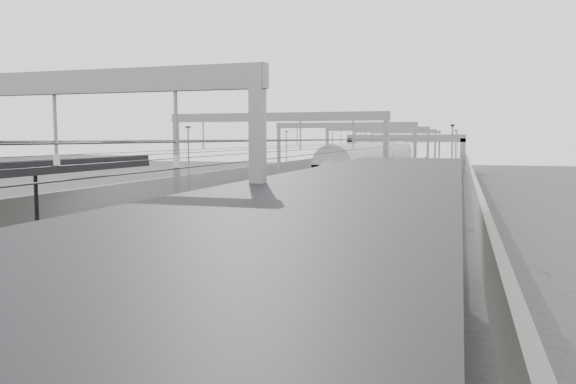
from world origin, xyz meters
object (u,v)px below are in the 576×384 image
Objects in this scene: train at (376,175)px; bench at (323,341)px; overbridge at (405,143)px; signal_green at (342,166)px.

train is 48.65m from bench.
bench is (7.25, -96.33, -3.81)m from overbridge.
overbridge is 6.33× the size of signal_green.
signal_green is (-12.45, 62.65, 0.91)m from bench.
overbridge is at bearing 91.79° from train.
overbridge reaches higher than signal_green.
train is at bearing 96.79° from bench.
overbridge is at bearing 94.31° from bench.
train reaches higher than bench.
bench is at bearing -83.21° from train.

